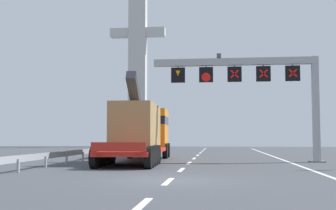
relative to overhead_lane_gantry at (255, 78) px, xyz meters
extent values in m
plane|color=#424449|center=(-4.20, -12.38, -5.33)|extent=(112.00, 112.00, 0.00)
cube|color=silver|center=(-4.12, -18.38, -5.33)|extent=(0.20, 2.60, 0.01)
cube|color=silver|center=(-4.12, -12.83, -5.33)|extent=(0.20, 2.60, 0.01)
cube|color=silver|center=(-4.12, -7.28, -5.33)|extent=(0.20, 2.60, 0.01)
cube|color=silver|center=(-4.12, -1.73, -5.33)|extent=(0.20, 2.60, 0.01)
cube|color=silver|center=(-4.12, 3.82, -5.33)|extent=(0.20, 2.60, 0.01)
cube|color=silver|center=(-4.12, 9.37, -5.33)|extent=(0.20, 2.60, 0.01)
cube|color=silver|center=(-4.12, 14.92, -5.33)|extent=(0.20, 2.60, 0.01)
cube|color=silver|center=(-4.12, 20.47, -5.33)|extent=(0.20, 2.60, 0.01)
cube|color=silver|center=(-4.12, 26.02, -5.33)|extent=(0.20, 2.60, 0.01)
cube|color=silver|center=(-4.12, 31.57, -5.33)|extent=(0.20, 2.60, 0.01)
cube|color=silver|center=(2.00, -0.38, -5.33)|extent=(0.20, 63.00, 0.01)
cube|color=#9EA0A5|center=(3.73, 0.00, -2.01)|extent=(0.40, 0.40, 6.65)
cube|color=slate|center=(3.73, 0.00, -5.29)|extent=(0.90, 0.90, 0.08)
cube|color=#9EA0A5|center=(-1.28, 0.00, 1.06)|extent=(10.43, 0.44, 0.44)
cube|color=#4C4C51|center=(-2.27, 0.00, 1.46)|extent=(0.28, 0.40, 0.28)
cube|color=black|center=(2.36, 0.00, 0.26)|extent=(0.90, 0.24, 0.97)
cube|color=#9EA0A5|center=(2.36, 0.00, 0.79)|extent=(0.08, 0.08, 0.16)
cube|color=red|center=(2.36, -0.13, 0.26)|extent=(0.55, 0.02, 0.55)
cube|color=red|center=(2.36, -0.13, 0.26)|extent=(0.55, 0.02, 0.55)
cube|color=black|center=(0.54, 0.00, 0.26)|extent=(0.90, 0.24, 0.97)
cube|color=#9EA0A5|center=(0.54, 0.00, 0.79)|extent=(0.08, 0.08, 0.16)
cube|color=red|center=(0.54, -0.13, 0.26)|extent=(0.55, 0.02, 0.55)
cube|color=red|center=(0.54, -0.13, 0.26)|extent=(0.55, 0.02, 0.55)
cube|color=black|center=(-1.28, 0.00, 0.26)|extent=(0.90, 0.24, 0.97)
cube|color=#9EA0A5|center=(-1.28, 0.00, 0.79)|extent=(0.08, 0.08, 0.16)
cube|color=red|center=(-1.28, -0.13, 0.26)|extent=(0.55, 0.02, 0.55)
cube|color=red|center=(-1.28, -0.13, 0.26)|extent=(0.55, 0.02, 0.55)
cube|color=black|center=(-3.11, 0.00, 0.26)|extent=(0.90, 0.24, 0.97)
cube|color=#9EA0A5|center=(-3.11, 0.00, 0.79)|extent=(0.08, 0.08, 0.16)
cone|color=red|center=(-3.11, -0.13, 0.08)|extent=(0.58, 0.02, 0.58)
cube|color=black|center=(-4.93, 0.00, 0.26)|extent=(0.90, 0.24, 0.97)
cube|color=#9EA0A5|center=(-4.93, 0.00, 0.79)|extent=(0.08, 0.08, 0.16)
cone|color=orange|center=(-4.93, -0.13, 0.35)|extent=(0.32, 0.32, 0.34)
cube|color=red|center=(-7.27, -2.48, -4.60)|extent=(3.17, 10.49, 0.24)
cube|color=red|center=(-7.08, -7.75, -4.23)|extent=(2.66, 0.18, 0.44)
cylinder|color=black|center=(-8.46, -7.02, -4.78)|extent=(0.36, 1.11, 1.10)
cylinder|color=black|center=(-5.76, -6.92, -4.78)|extent=(0.36, 1.11, 1.10)
cylinder|color=black|center=(-8.49, -5.97, -4.78)|extent=(0.36, 1.11, 1.10)
cylinder|color=black|center=(-5.80, -5.88, -4.78)|extent=(0.36, 1.11, 1.10)
cylinder|color=black|center=(-8.53, -4.92, -4.78)|extent=(0.36, 1.11, 1.10)
cylinder|color=black|center=(-5.83, -4.83, -4.78)|extent=(0.36, 1.11, 1.10)
cylinder|color=black|center=(-8.57, -3.87, -4.78)|extent=(0.36, 1.11, 1.10)
cylinder|color=black|center=(-5.87, -3.78, -4.78)|extent=(0.36, 1.11, 1.10)
cylinder|color=black|center=(-8.61, -2.82, -4.78)|extent=(0.36, 1.11, 1.10)
cylinder|color=black|center=(-5.91, -2.73, -4.78)|extent=(0.36, 1.11, 1.10)
cube|color=orange|center=(-7.52, 4.62, -3.23)|extent=(2.69, 3.29, 3.10)
cube|color=black|center=(-7.52, 4.62, -2.53)|extent=(2.72, 3.31, 0.60)
cylinder|color=black|center=(-8.84, 5.45, -4.78)|extent=(0.38, 1.11, 1.10)
cylinder|color=black|center=(-6.27, 5.55, -4.78)|extent=(0.38, 1.11, 1.10)
cylinder|color=black|center=(-8.77, 3.45, -4.78)|extent=(0.38, 1.11, 1.10)
cylinder|color=black|center=(-6.20, 3.55, -4.78)|extent=(0.38, 1.11, 1.10)
cube|color=#9E7A47|center=(-7.28, -2.08, -3.13)|extent=(2.58, 5.80, 2.70)
cube|color=#2D2D33|center=(-7.25, -2.93, -1.18)|extent=(0.67, 2.96, 2.29)
cube|color=red|center=(-8.06, -7.83, -4.53)|extent=(0.20, 0.07, 0.12)
cube|color=red|center=(-6.10, -7.76, -4.53)|extent=(0.20, 0.07, 0.12)
cube|color=#999EA3|center=(-11.20, 4.35, -4.73)|extent=(0.04, 37.47, 0.32)
cube|color=#999EA3|center=(-11.14, -9.70, -5.03)|extent=(0.10, 0.10, 0.60)
cube|color=#999EA3|center=(-11.14, -6.57, -5.03)|extent=(0.10, 0.10, 0.60)
cube|color=#999EA3|center=(-11.14, -3.45, -5.03)|extent=(0.10, 0.10, 0.60)
cube|color=#999EA3|center=(-11.14, -0.33, -5.03)|extent=(0.10, 0.10, 0.60)
cube|color=#999EA3|center=(-11.14, 2.79, -5.03)|extent=(0.10, 0.10, 0.60)
cube|color=#999EA3|center=(-11.14, 5.92, -5.03)|extent=(0.10, 0.10, 0.60)
cube|color=#999EA3|center=(-11.14, 9.04, -5.03)|extent=(0.10, 0.10, 0.60)
cube|color=#999EA3|center=(-11.14, 12.16, -5.03)|extent=(0.10, 0.10, 0.60)
cube|color=#999EA3|center=(-11.14, 15.28, -5.03)|extent=(0.10, 0.10, 0.60)
cube|color=#999EA3|center=(-11.14, 18.40, -5.03)|extent=(0.10, 0.10, 0.60)
cube|color=#999EA3|center=(-11.14, 21.53, -5.03)|extent=(0.10, 0.10, 0.60)
cube|color=#B7B7B2|center=(-15.35, 41.77, 9.67)|extent=(2.80, 2.00, 30.00)
cube|color=#B7B7B2|center=(-15.35, 41.77, 13.27)|extent=(9.00, 1.60, 1.40)
camera|label=1|loc=(-2.34, -28.40, -3.75)|focal=47.17mm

